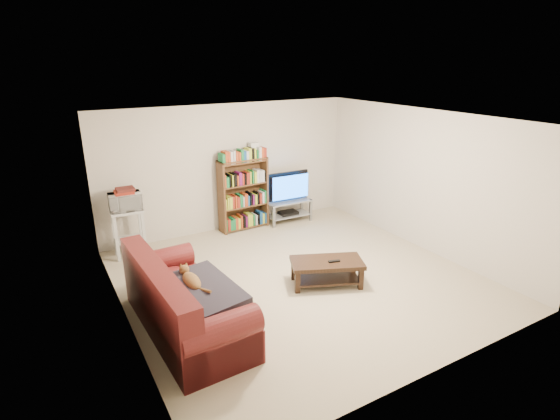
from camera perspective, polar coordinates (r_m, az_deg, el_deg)
floor at (r=6.75m, az=2.46°, el=-8.88°), size 5.00×5.00×0.00m
ceiling at (r=6.00m, az=2.79°, el=11.76°), size 5.00×5.00×0.00m
wall_back at (r=8.40m, az=-6.61°, el=5.50°), size 5.00×0.00×5.00m
wall_front at (r=4.53m, az=19.99°, el=-7.91°), size 5.00×0.00×5.00m
wall_left at (r=5.43m, az=-20.28°, el=-3.39°), size 0.00×5.00×5.00m
wall_right at (r=7.85m, az=18.23°, el=3.67°), size 0.00×5.00×5.00m
sofa at (r=5.55m, az=-12.90°, el=-12.25°), size 1.04×2.21×0.93m
blanket at (r=5.37m, az=-10.63°, el=-10.50°), size 0.97×1.19×0.19m
cat at (r=5.51m, az=-11.47°, el=-9.07°), size 0.26×0.60×0.18m
coffee_table at (r=6.50m, az=6.12°, el=-7.53°), size 1.17×0.90×0.38m
remote at (r=6.42m, az=7.09°, el=-6.65°), size 0.18×0.09×0.02m
tv_stand at (r=8.87m, az=1.09°, el=0.38°), size 0.93×0.44×0.46m
television at (r=8.74m, az=1.11°, el=3.04°), size 0.99×0.16×0.57m
dvd_player at (r=8.91m, az=1.09°, el=-0.36°), size 0.37×0.27×0.06m
bookshelf at (r=8.43m, az=-4.81°, el=2.19°), size 0.98×0.34×1.39m
shelf_clutter at (r=8.29m, az=-4.40°, el=7.47°), size 0.71×0.24×0.28m
microwave_stand at (r=7.69m, az=-19.20°, el=-2.05°), size 0.53×0.40×0.82m
microwave at (r=7.55m, az=-19.56°, el=1.03°), size 0.52×0.37×0.28m
game_boxes at (r=7.51m, az=-19.70°, el=2.23°), size 0.31×0.28×0.05m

